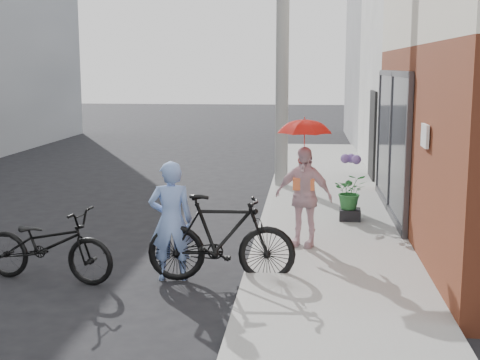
# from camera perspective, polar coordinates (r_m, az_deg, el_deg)

# --- Properties ---
(ground) EXTENTS (80.00, 80.00, 0.00)m
(ground) POSITION_cam_1_polar(r_m,az_deg,el_deg) (9.11, -4.99, -7.61)
(ground) COLOR black
(ground) RESTS_ON ground
(sidewalk) EXTENTS (2.20, 24.00, 0.12)m
(sidewalk) POSITION_cam_1_polar(r_m,az_deg,el_deg) (10.88, 7.97, -4.47)
(sidewalk) COLOR gray
(sidewalk) RESTS_ON ground
(curb) EXTENTS (0.12, 24.00, 0.12)m
(curb) POSITION_cam_1_polar(r_m,az_deg,el_deg) (10.89, 1.85, -4.37)
(curb) COLOR #9E9E99
(curb) RESTS_ON ground
(east_building_far) EXTENTS (8.00, 8.00, 7.00)m
(east_building_far) POSITION_cam_1_polar(r_m,az_deg,el_deg) (25.18, 18.82, 10.97)
(east_building_far) COLOR gray
(east_building_far) RESTS_ON ground
(utility_pole) EXTENTS (0.28, 0.28, 7.00)m
(utility_pole) POSITION_cam_1_polar(r_m,az_deg,el_deg) (14.58, 3.66, 12.79)
(utility_pole) COLOR #9E9E99
(utility_pole) RESTS_ON ground
(officer) EXTENTS (0.62, 0.47, 1.54)m
(officer) POSITION_cam_1_polar(r_m,az_deg,el_deg) (8.51, -5.91, -3.50)
(officer) COLOR #7B9ADA
(officer) RESTS_ON ground
(bike_left) EXTENTS (1.88, 0.91, 0.95)m
(bike_left) POSITION_cam_1_polar(r_m,az_deg,el_deg) (8.83, -16.08, -5.33)
(bike_left) COLOR black
(bike_left) RESTS_ON ground
(bike_right) EXTENTS (1.90, 0.63, 1.12)m
(bike_right) POSITION_cam_1_polar(r_m,az_deg,el_deg) (8.44, -1.58, -5.00)
(bike_right) COLOR black
(bike_right) RESTS_ON ground
(kimono_woman) EXTENTS (0.92, 0.62, 1.45)m
(kimono_woman) POSITION_cam_1_polar(r_m,az_deg,el_deg) (9.67, 5.43, -1.42)
(kimono_woman) COLOR beige
(kimono_woman) RESTS_ON sidewalk
(parasol) EXTENTS (0.76, 0.76, 0.67)m
(parasol) POSITION_cam_1_polar(r_m,az_deg,el_deg) (9.53, 5.54, 4.86)
(parasol) COLOR red
(parasol) RESTS_ON kimono_woman
(planter) EXTENTS (0.37, 0.37, 0.19)m
(planter) POSITION_cam_1_polar(r_m,az_deg,el_deg) (11.53, 9.35, -2.92)
(planter) COLOR black
(planter) RESTS_ON sidewalk
(potted_plant) EXTENTS (0.55, 0.48, 0.61)m
(potted_plant) POSITION_cam_1_polar(r_m,az_deg,el_deg) (11.45, 9.41, -0.96)
(potted_plant) COLOR #2E7436
(potted_plant) RESTS_ON planter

